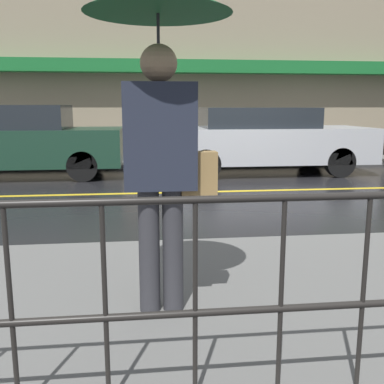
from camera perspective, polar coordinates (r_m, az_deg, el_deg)
ground_plane at (r=8.16m, az=6.85°, el=0.12°), size 80.00×80.00×0.00m
sidewalk_near at (r=3.95m, az=23.07°, el=-11.62°), size 28.00×2.91×0.10m
sidewalk_far at (r=12.30m, az=2.22°, el=4.01°), size 28.00×2.15×0.10m
lane_marking at (r=8.16m, az=6.85°, el=0.15°), size 25.20×0.12×0.01m
building_storefront at (r=13.51m, az=1.49°, el=18.19°), size 28.00×0.85×6.56m
pedestrian at (r=2.96m, az=-4.11°, el=14.96°), size 0.93×0.93×2.18m
car_dark_green at (r=10.33m, az=-20.53°, el=6.10°), size 4.06×1.78×1.53m
car_silver at (r=10.42m, az=8.87°, el=6.63°), size 4.73×1.90×1.48m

